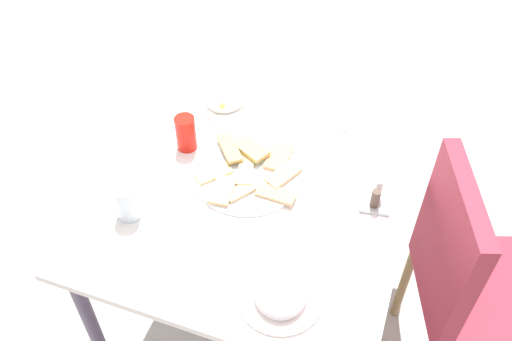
{
  "coord_description": "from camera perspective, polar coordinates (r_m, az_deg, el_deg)",
  "views": [
    {
      "loc": [
        1.13,
        0.39,
        2.0
      ],
      "look_at": [
        -0.0,
        -0.02,
        0.77
      ],
      "focal_mm": 39.21,
      "sensor_mm": 36.0,
      "label": 1
    }
  ],
  "objects": [
    {
      "name": "dining_chair",
      "position": [
        1.87,
        20.98,
        -10.15
      ],
      "size": [
        0.53,
        0.53,
        0.94
      ],
      "color": "#9C293A",
      "rests_on": "ground_plane"
    },
    {
      "name": "paper_napkin",
      "position": [
        1.99,
        9.5,
        5.47
      ],
      "size": [
        0.19,
        0.19,
        0.0
      ],
      "primitive_type": "cube",
      "rotation": [
        0.0,
        0.0,
        0.4
      ],
      "color": "white",
      "rests_on": "dining_table"
    },
    {
      "name": "condiment_caddy",
      "position": [
        1.7,
        12.11,
        -2.75
      ],
      "size": [
        0.1,
        0.1,
        0.09
      ],
      "color": "#B2B2B7",
      "rests_on": "dining_table"
    },
    {
      "name": "drinking_glass",
      "position": [
        1.65,
        -13.0,
        -3.09
      ],
      "size": [
        0.07,
        0.07,
        0.11
      ],
      "primitive_type": "cylinder",
      "color": "silver",
      "rests_on": "dining_table"
    },
    {
      "name": "dining_table",
      "position": [
        1.8,
        0.55,
        -2.59
      ],
      "size": [
        1.09,
        0.91,
        0.74
      ],
      "color": "white",
      "rests_on": "ground_plane"
    },
    {
      "name": "spoon",
      "position": [
        1.99,
        10.02,
        5.44
      ],
      "size": [
        0.17,
        0.05,
        0.0
      ],
      "primitive_type": "cube",
      "rotation": [
        0.0,
        0.0,
        -0.23
      ],
      "color": "silver",
      "rests_on": "paper_napkin"
    },
    {
      "name": "ground_plane",
      "position": [
        2.34,
        0.44,
        -13.37
      ],
      "size": [
        6.0,
        6.0,
        0.0
      ],
      "primitive_type": "plane",
      "color": "#ADAAA4"
    },
    {
      "name": "salad_plate_greens",
      "position": [
        1.47,
        2.5,
        -12.32
      ],
      "size": [
        0.23,
        0.23,
        0.07
      ],
      "color": "white",
      "rests_on": "dining_table"
    },
    {
      "name": "fork",
      "position": [
        1.99,
        9.01,
        5.68
      ],
      "size": [
        0.17,
        0.04,
        0.0
      ],
      "primitive_type": "cube",
      "rotation": [
        0.0,
        0.0,
        -0.16
      ],
      "color": "silver",
      "rests_on": "paper_napkin"
    },
    {
      "name": "pide_platter",
      "position": [
        1.75,
        -0.76,
        -0.19
      ],
      "size": [
        0.35,
        0.35,
        0.04
      ],
      "color": "white",
      "rests_on": "dining_table"
    },
    {
      "name": "salad_plate_rice",
      "position": [
        2.01,
        -3.12,
        7.19
      ],
      "size": [
        0.2,
        0.2,
        0.05
      ],
      "color": "white",
      "rests_on": "dining_table"
    },
    {
      "name": "soda_can",
      "position": [
        1.82,
        -7.17,
        3.82
      ],
      "size": [
        0.07,
        0.07,
        0.12
      ],
      "primitive_type": "cylinder",
      "rotation": [
        0.0,
        0.0,
        3.14
      ],
      "color": "red",
      "rests_on": "dining_table"
    }
  ]
}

